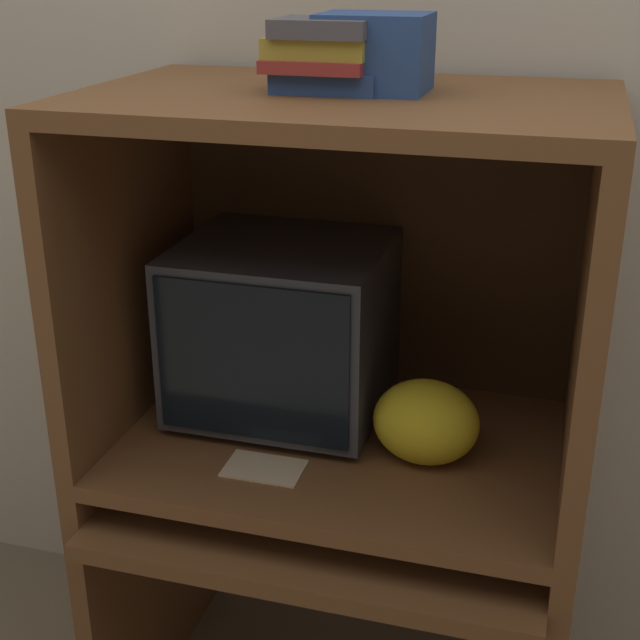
{
  "coord_description": "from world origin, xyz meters",
  "views": [
    {
      "loc": [
        0.41,
        -1.27,
        1.71
      ],
      "look_at": [
        -0.05,
        0.32,
        1.02
      ],
      "focal_mm": 50.0,
      "sensor_mm": 36.0,
      "label": 1
    }
  ],
  "objects_px": {
    "keyboard": "(249,493)",
    "book_stack": "(324,56)",
    "crt_monitor": "(283,327)",
    "snack_bag": "(426,422)",
    "mouse": "(377,509)",
    "storage_box": "(374,53)"
  },
  "relations": [
    {
      "from": "keyboard",
      "to": "storage_box",
      "type": "relative_size",
      "value": 2.22
    },
    {
      "from": "keyboard",
      "to": "snack_bag",
      "type": "xyz_separation_m",
      "value": [
        0.35,
        0.09,
        0.17
      ]
    },
    {
      "from": "crt_monitor",
      "to": "book_stack",
      "type": "height_order",
      "value": "book_stack"
    },
    {
      "from": "snack_bag",
      "to": "storage_box",
      "type": "xyz_separation_m",
      "value": [
        -0.14,
        0.07,
        0.7
      ]
    },
    {
      "from": "crt_monitor",
      "to": "book_stack",
      "type": "distance_m",
      "value": 0.6
    },
    {
      "from": "crt_monitor",
      "to": "keyboard",
      "type": "height_order",
      "value": "crt_monitor"
    },
    {
      "from": "keyboard",
      "to": "book_stack",
      "type": "relative_size",
      "value": 2.11
    },
    {
      "from": "keyboard",
      "to": "mouse",
      "type": "height_order",
      "value": "mouse"
    },
    {
      "from": "keyboard",
      "to": "mouse",
      "type": "distance_m",
      "value": 0.27
    },
    {
      "from": "keyboard",
      "to": "snack_bag",
      "type": "distance_m",
      "value": 0.4
    },
    {
      "from": "crt_monitor",
      "to": "mouse",
      "type": "xyz_separation_m",
      "value": [
        0.26,
        -0.2,
        -0.28
      ]
    },
    {
      "from": "snack_bag",
      "to": "book_stack",
      "type": "xyz_separation_m",
      "value": [
        -0.22,
        0.03,
        0.69
      ]
    },
    {
      "from": "mouse",
      "to": "storage_box",
      "type": "bearing_deg",
      "value": 112.38
    },
    {
      "from": "crt_monitor",
      "to": "snack_bag",
      "type": "height_order",
      "value": "crt_monitor"
    },
    {
      "from": "book_stack",
      "to": "crt_monitor",
      "type": "bearing_deg",
      "value": 141.09
    },
    {
      "from": "storage_box",
      "to": "snack_bag",
      "type": "bearing_deg",
      "value": -26.63
    },
    {
      "from": "snack_bag",
      "to": "book_stack",
      "type": "distance_m",
      "value": 0.73
    },
    {
      "from": "snack_bag",
      "to": "storage_box",
      "type": "relative_size",
      "value": 1.09
    },
    {
      "from": "mouse",
      "to": "storage_box",
      "type": "relative_size",
      "value": 0.37
    },
    {
      "from": "crt_monitor",
      "to": "keyboard",
      "type": "distance_m",
      "value": 0.36
    },
    {
      "from": "book_stack",
      "to": "storage_box",
      "type": "xyz_separation_m",
      "value": [
        0.08,
        0.03,
        0.0
      ]
    },
    {
      "from": "crt_monitor",
      "to": "mouse",
      "type": "distance_m",
      "value": 0.44
    }
  ]
}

